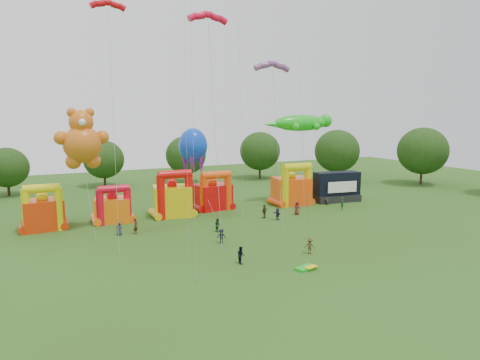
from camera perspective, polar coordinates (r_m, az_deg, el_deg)
name	(u,v)px	position (r m, az deg, el deg)	size (l,w,h in m)	color
ground	(302,280)	(37.93, 8.33, -13.08)	(160.00, 160.00, 0.00)	#2C4D15
tree_ring	(288,209)	(35.95, 6.47, -3.82)	(121.81, 123.89, 12.07)	#352314
bouncy_castle_0	(43,212)	(57.57, -24.77, -3.89)	(4.84, 3.99, 5.85)	red
bouncy_castle_1	(113,207)	(58.44, -16.59, -3.53)	(5.01, 4.32, 5.09)	orange
bouncy_castle_2	(173,198)	(59.80, -8.95, -2.45)	(5.66, 4.85, 6.61)	#DFBE0B
bouncy_castle_3	(213,194)	(63.63, -3.60, -1.93)	(5.45, 4.63, 5.87)	red
bouncy_castle_4	(292,189)	(67.35, 6.96, -1.14)	(6.11, 5.25, 6.65)	#FF4B0D
stage_trailer	(337,187)	(70.94, 12.79, -0.94)	(7.71, 3.79, 4.85)	black
teddy_bear_kite	(83,151)	(53.80, -20.16, 3.68)	(6.24, 7.67, 14.89)	#D36317
gecko_kite	(303,141)	(68.41, 8.37, 5.12)	(12.75, 6.98, 14.11)	#1CC21B
octopus_kite	(194,153)	(65.36, -6.13, 3.65)	(4.39, 10.94, 12.04)	blue
parafoil_kites	(155,124)	(48.38, -11.26, 7.34)	(22.64, 14.08, 27.65)	red
diamond_kites	(232,93)	(46.66, -1.01, 11.57)	(18.21, 17.25, 36.42)	red
folded_kite_bundle	(306,268)	(40.38, 8.83, -11.50)	(2.17, 1.44, 0.31)	green
spectator_0	(119,229)	(52.23, -15.80, -6.29)	(0.76, 0.49, 1.56)	#2E2844
spectator_1	(136,226)	(52.34, -13.73, -5.97)	(0.70, 0.46, 1.92)	#4E1B16
spectator_2	(218,225)	(51.88, -3.01, -6.01)	(0.80, 0.62, 1.64)	#173B2A
spectator_3	(221,236)	(47.42, -2.49, -7.47)	(1.03, 0.59, 1.59)	black
spectator_4	(264,211)	(58.43, 3.28, -4.19)	(1.12, 0.46, 1.91)	#3A3217
spectator_5	(277,214)	(57.65, 5.01, -4.54)	(1.49, 0.47, 1.61)	#26223A
spectator_6	(297,208)	(60.82, 7.60, -3.73)	(0.93, 0.60, 1.90)	maroon
spectator_7	(342,204)	(65.24, 13.50, -3.07)	(0.67, 0.44, 1.84)	#1A421E
spectator_8	(241,255)	(41.20, 0.12, -9.95)	(0.81, 0.63, 1.66)	black
spectator_9	(310,246)	(44.45, 9.29, -8.66)	(1.07, 0.61, 1.65)	#44391B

